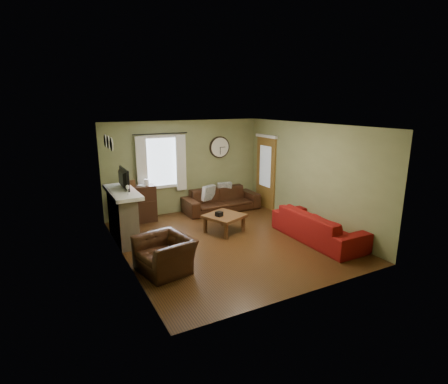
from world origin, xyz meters
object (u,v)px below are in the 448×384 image
bookshelf (140,204)px  sofa_red (318,226)px  sofa_brown (221,200)px  coffee_table (224,223)px  armchair (165,254)px

bookshelf → sofa_red: (3.25, -3.14, -0.15)m
bookshelf → sofa_brown: bookshelf is taller
bookshelf → sofa_red: size_ratio=0.42×
sofa_brown → coffee_table: 1.78m
coffee_table → armchair: bearing=-146.7°
sofa_red → armchair: bearing=87.0°
sofa_red → coffee_table: bearing=48.5°
sofa_brown → coffee_table: size_ratio=2.69×
sofa_brown → coffee_table: sofa_brown is taller
bookshelf → sofa_red: bearing=-44.0°
sofa_brown → coffee_table: (-0.75, -1.61, -0.10)m
armchair → coffee_table: 2.31m
bookshelf → sofa_brown: 2.37m
sofa_brown → bookshelf: bearing=178.0°
armchair → sofa_brown: bearing=124.9°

